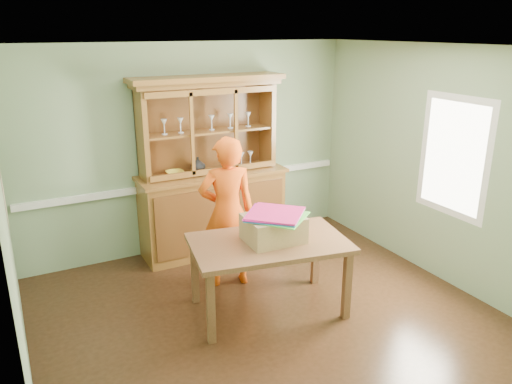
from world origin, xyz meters
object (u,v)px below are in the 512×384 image
china_hutch (212,192)px  cardboard_box (273,228)px  person (227,212)px  dining_table (269,249)px

china_hutch → cardboard_box: bearing=-91.2°
china_hutch → person: china_hutch is taller
china_hutch → cardboard_box: (-0.04, -1.71, 0.12)m
person → china_hutch: bearing=-88.7°
dining_table → cardboard_box: cardboard_box is taller
dining_table → cardboard_box: size_ratio=3.04×
china_hutch → dining_table: china_hutch is taller
cardboard_box → china_hutch: bearing=88.8°
china_hutch → person: bearing=-102.4°
dining_table → person: person is taller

